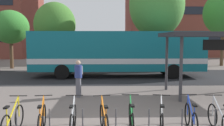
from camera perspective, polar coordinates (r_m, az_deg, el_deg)
bus_lane_asphalt at (r=17.77m, az=-1.76°, el=-3.12°), size 80.00×7.20×0.01m
city_bus at (r=17.61m, az=1.41°, el=2.60°), size 12.03×2.61×3.20m
parked_bicycle_yellow_0 at (r=7.69m, az=-21.83°, el=-12.19°), size 0.52×1.72×0.99m
parked_bicycle_orange_1 at (r=7.49m, az=-15.80°, el=-12.49°), size 0.52×1.72×0.99m
parked_bicycle_silver_2 at (r=7.32m, az=-8.95°, el=-12.77°), size 0.52×1.72×0.99m
parked_bicycle_orange_3 at (r=7.21m, az=-1.86°, el=-12.99°), size 0.52×1.71×0.99m
parked_bicycle_green_4 at (r=7.34m, az=4.45°, el=-12.66°), size 0.52×1.72×0.99m
parked_bicycle_white_5 at (r=7.42m, az=11.33°, el=-12.55°), size 0.53×1.70×0.99m
parked_bicycle_blue_6 at (r=7.70m, az=17.68°, el=-12.03°), size 0.52×1.72×0.99m
parked_bicycle_silver_7 at (r=7.89m, az=23.51°, el=-11.81°), size 0.52×1.72×0.99m
transit_shelter at (r=12.85m, az=24.37°, el=5.54°), size 5.56×3.29×2.98m
commuter_grey_pack_2 at (r=11.56m, az=-7.72°, el=-2.92°), size 0.37×0.55×1.70m
street_tree_0 at (r=24.37m, az=-22.34°, el=7.64°), size 3.30×3.30×5.28m
street_tree_1 at (r=27.24m, az=24.28°, el=10.36°), size 3.93×3.93×7.36m
street_tree_2 at (r=22.33m, az=10.23°, el=13.03°), size 4.76×4.76×8.48m
street_tree_3 at (r=21.72m, az=-13.01°, el=8.55°), size 3.50×3.50×5.78m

